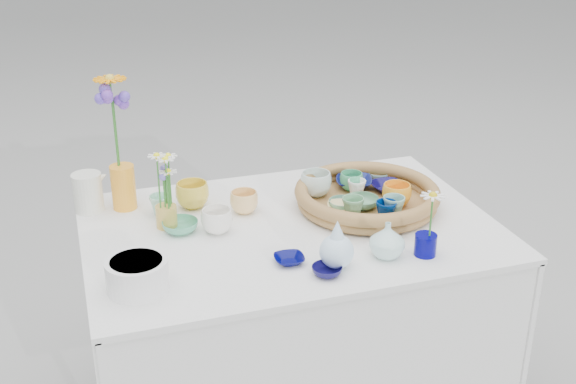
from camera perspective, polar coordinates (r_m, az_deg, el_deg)
name	(u,v)px	position (r m, az deg, el deg)	size (l,w,h in m)	color
wicker_tray	(367,197)	(2.36, 6.26, -0.36)	(0.47, 0.47, 0.08)	brown
tray_ceramic_0	(354,183)	(2.48, 5.23, 0.75)	(0.12, 0.12, 0.03)	#0B155A
tray_ceramic_1	(387,187)	(2.46, 7.84, 0.41)	(0.11, 0.11, 0.03)	#09043C
tray_ceramic_2	(397,195)	(2.34, 8.58, -0.23)	(0.09, 0.09, 0.07)	#FB9F21
tray_ceramic_3	(362,202)	(2.33, 5.89, -0.83)	(0.11, 0.11, 0.03)	#5C946D
tray_ceramic_4	(353,207)	(2.25, 5.15, -1.21)	(0.07, 0.07, 0.06)	#63A070
tray_ceramic_5	(343,204)	(2.31, 4.35, -0.97)	(0.09, 0.09, 0.03)	#74B59D
tray_ceramic_6	(316,184)	(2.39, 2.22, 0.65)	(0.10, 0.10, 0.08)	silver
tray_ceramic_7	(357,188)	(2.40, 5.45, 0.32)	(0.06, 0.06, 0.06)	white
tray_ceramic_8	(379,175)	(2.56, 7.18, 1.35)	(0.08, 0.08, 0.02)	#7DB7D1
tray_ceramic_9	(386,211)	(2.25, 7.75, -1.47)	(0.07, 0.07, 0.06)	navy
tray_ceramic_10	(341,207)	(2.30, 4.24, -1.21)	(0.09, 0.09, 0.02)	#FFD88A
tray_ceramic_11	(394,206)	(2.27, 8.35, -1.14)	(0.07, 0.07, 0.06)	#7AB7A5
tray_ceramic_12	(351,181)	(2.44, 5.03, 0.84)	(0.08, 0.08, 0.06)	#42A974
loose_ceramic_0	(192,195)	(2.37, -7.57, -0.24)	(0.11, 0.11, 0.09)	yellow
loose_ceramic_1	(244,202)	(2.32, -3.49, -0.79)	(0.09, 0.09, 0.07)	#F8C578
loose_ceramic_2	(180,226)	(2.22, -8.51, -2.70)	(0.11, 0.11, 0.03)	#4DA17A
loose_ceramic_3	(217,221)	(2.20, -5.63, -2.28)	(0.10, 0.10, 0.08)	white
loose_ceramic_4	(289,259)	(2.03, 0.09, -5.35)	(0.08, 0.08, 0.02)	#01024B
loose_ceramic_5	(161,205)	(2.34, -10.04, -1.01)	(0.07, 0.07, 0.06)	#A0E2C0
loose_ceramic_6	(327,271)	(1.97, 3.10, -6.23)	(0.08, 0.08, 0.03)	#100D46
fluted_bowl	(137,275)	(1.93, -11.82, -6.43)	(0.16, 0.16, 0.09)	white
bud_vase_paleblue	(337,243)	(1.98, 3.89, -4.06)	(0.10, 0.10, 0.15)	#C4E6FE
bud_vase_seafoam	(387,240)	(2.06, 7.85, -3.77)	(0.10, 0.10, 0.11)	silver
bud_vase_cobalt	(425,245)	(2.10, 10.81, -4.11)	(0.06, 0.06, 0.06)	#010067
single_daisy	(431,216)	(2.05, 11.25, -1.87)	(0.08, 0.08, 0.14)	white
tall_vase_yellow	(123,187)	(2.39, -12.87, 0.38)	(0.08, 0.08, 0.15)	#FBA026
gerbera	(114,123)	(2.32, -13.57, 5.29)	(0.12, 0.12, 0.30)	orange
hydrangea	(116,132)	(2.34, -13.44, 4.65)	(0.09, 0.09, 0.31)	purple
white_pitcher	(88,192)	(2.40, -15.53, -0.03)	(0.13, 0.09, 0.13)	silver
daisy_cup	(167,216)	(2.25, -9.58, -1.91)	(0.07, 0.07, 0.07)	gold
daisy_posy	(164,181)	(2.20, -9.78, 0.88)	(0.09, 0.09, 0.17)	white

